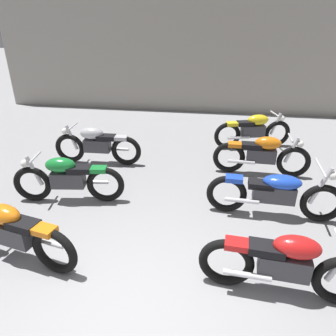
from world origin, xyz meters
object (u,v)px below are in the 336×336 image
motorcycle_right_row_0 (285,264)px  motorcycle_left_row_0 (13,232)px  motorcycle_left_row_1 (67,178)px  motorcycle_right_row_3 (253,130)px  motorcycle_right_row_1 (275,192)px  motorcycle_left_row_2 (97,144)px  motorcycle_right_row_2 (262,154)px

motorcycle_right_row_0 → motorcycle_left_row_0: bearing=178.7°
motorcycle_left_row_1 → motorcycle_right_row_3: size_ratio=1.02×
motorcycle_left_row_1 → motorcycle_right_row_0: bearing=-25.6°
motorcycle_right_row_1 → motorcycle_right_row_3: (-0.06, 3.11, 0.01)m
motorcycle_left_row_0 → motorcycle_left_row_1: bearing=87.9°
motorcycle_left_row_2 → motorcycle_right_row_2: 3.56m
motorcycle_right_row_0 → motorcycle_right_row_3: bearing=89.1°
motorcycle_left_row_2 → motorcycle_right_row_0: bearing=-43.2°
motorcycle_left_row_2 → motorcycle_right_row_1: motorcycle_right_row_1 is taller
motorcycle_left_row_1 → motorcycle_right_row_1: size_ratio=0.91×
motorcycle_left_row_2 → motorcycle_right_row_0: size_ratio=1.00×
motorcycle_right_row_1 → motorcycle_left_row_2: bearing=156.2°
motorcycle_left_row_0 → motorcycle_left_row_2: bearing=90.0°
motorcycle_left_row_2 → motorcycle_right_row_1: 3.92m
motorcycle_left_row_1 → motorcycle_right_row_2: (3.50, 1.59, 0.00)m
motorcycle_left_row_2 → motorcycle_right_row_3: (3.53, 1.53, 0.00)m
motorcycle_right_row_1 → motorcycle_left_row_1: bearing=-179.3°
motorcycle_right_row_0 → motorcycle_right_row_1: size_ratio=0.91×
motorcycle_left_row_1 → motorcycle_right_row_3: bearing=42.2°
motorcycle_left_row_2 → motorcycle_right_row_1: bearing=-23.8°
motorcycle_right_row_2 → motorcycle_right_row_3: (-0.03, 1.55, 0.00)m
motorcycle_left_row_1 → motorcycle_left_row_2: same height
motorcycle_left_row_2 → motorcycle_right_row_3: size_ratio=1.02×
motorcycle_right_row_0 → motorcycle_right_row_2: size_ratio=1.00×
motorcycle_right_row_0 → motorcycle_right_row_1: 1.67m
motorcycle_right_row_2 → motorcycle_right_row_3: bearing=91.1°
motorcycle_left_row_1 → motorcycle_right_row_2: 3.85m
motorcycle_right_row_0 → motorcycle_left_row_1: bearing=154.4°
motorcycle_right_row_3 → motorcycle_right_row_0: bearing=-90.9°
motorcycle_right_row_1 → motorcycle_left_row_0: bearing=-156.1°
motorcycle_right_row_1 → motorcycle_right_row_3: bearing=91.1°
motorcycle_left_row_0 → motorcycle_right_row_2: 4.74m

